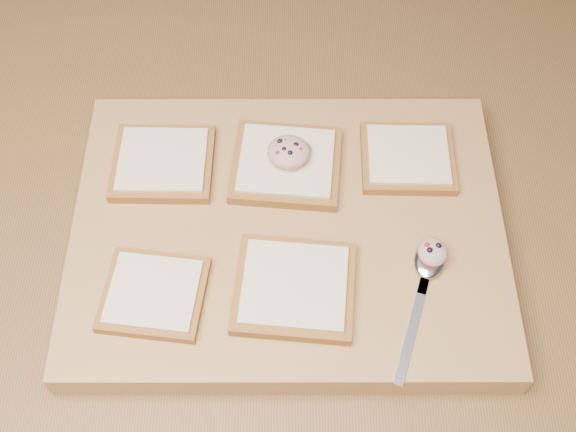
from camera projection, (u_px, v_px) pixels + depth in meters
name	position (u px, v px, depth m)	size (l,w,h in m)	color
ground	(248.00, 420.00, 1.67)	(4.00, 4.00, 0.00)	#515459
island_counter	(236.00, 345.00, 1.29)	(2.00, 0.80, 0.90)	slate
cutting_board	(288.00, 232.00, 0.87)	(0.51, 0.39, 0.04)	tan
bread_far_left	(163.00, 163.00, 0.89)	(0.12, 0.11, 0.02)	brown
bread_far_center	(286.00, 164.00, 0.88)	(0.14, 0.13, 0.02)	brown
bread_far_right	(408.00, 158.00, 0.89)	(0.12, 0.11, 0.02)	brown
bread_near_left	(154.00, 294.00, 0.79)	(0.12, 0.11, 0.02)	brown
bread_near_center	(294.00, 288.00, 0.79)	(0.14, 0.13, 0.02)	brown
tuna_salad_dollop	(289.00, 152.00, 0.87)	(0.05, 0.05, 0.02)	tan
spoon	(428.00, 269.00, 0.81)	(0.08, 0.18, 0.01)	silver
spoon_salad	(432.00, 252.00, 0.80)	(0.03, 0.04, 0.02)	tan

